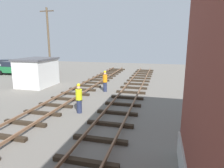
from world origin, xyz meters
TOP-DOWN VIEW (x-y plane):
  - control_hut at (-8.03, 17.73)m, footprint 3.00×3.80m
  - parked_car_black at (-12.74, 24.92)m, footprint 4.20×2.04m
  - parked_car_green at (-15.50, 23.00)m, footprint 4.20×2.04m
  - parked_car_white at (-18.37, 25.22)m, footprint 4.20×2.04m
  - utility_pole_far at (-9.59, 22.68)m, footprint 1.80×0.24m
  - track_worker_foreground at (-0.83, 17.19)m, footprint 0.40×0.40m
  - track_worker_distant at (-0.86, 11.68)m, footprint 0.40×0.40m

SIDE VIEW (x-z plane):
  - parked_car_black at x=-12.74m, z-range 0.02..1.78m
  - parked_car_green at x=-15.50m, z-range 0.02..1.78m
  - parked_car_white at x=-18.37m, z-range 0.02..1.78m
  - track_worker_foreground at x=-0.83m, z-range -0.01..1.86m
  - track_worker_distant at x=-0.86m, z-range -0.01..1.86m
  - control_hut at x=-8.03m, z-range 0.01..2.77m
  - utility_pole_far at x=-9.59m, z-range 0.19..8.48m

